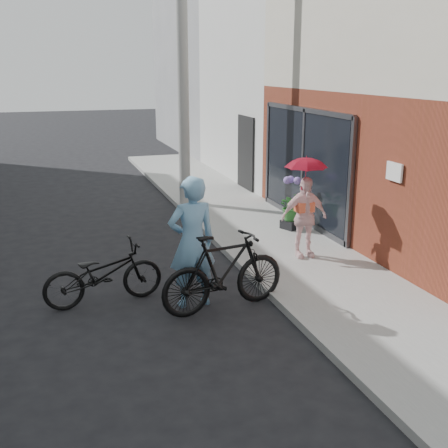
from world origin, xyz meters
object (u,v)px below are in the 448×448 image
bike_left (103,274)px  planter (291,224)px  utility_pole (183,65)px  bike_right (224,272)px  officer (192,242)px  kimono_woman (304,217)px

bike_left → planter: size_ratio=5.14×
planter → utility_pole: bearing=118.0°
bike_right → officer: bearing=42.5°
utility_pole → bike_right: bearing=-99.1°
bike_right → bike_left: bearing=55.5°
utility_pole → bike_left: size_ratio=3.89×
officer → bike_left: size_ratio=1.10×
kimono_woman → planter: size_ratio=4.21×
officer → bike_right: officer is taller
bike_left → planter: (4.23, 2.46, -0.26)m
officer → planter: officer is taller
utility_pole → officer: 6.56m
utility_pole → bike_left: (-2.65, -5.43, -3.03)m
bike_right → planter: bearing=-47.8°
officer → bike_right: bearing=137.5°
utility_pole → kimono_woman: bearing=-77.8°
planter → kimono_woman: bearing=-108.1°
officer → kimono_woman: officer is taller
officer → bike_left: 1.44m
utility_pole → planter: bearing=-62.0°
utility_pole → kimono_woman: utility_pole is taller
utility_pole → planter: (1.58, -2.97, -3.29)m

